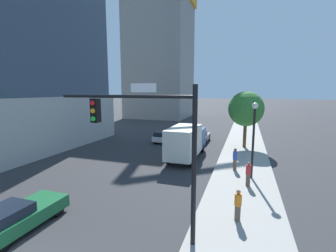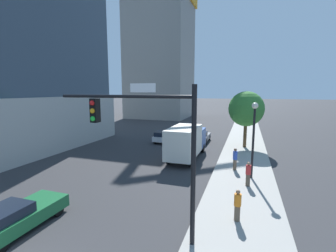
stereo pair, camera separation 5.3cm
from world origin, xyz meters
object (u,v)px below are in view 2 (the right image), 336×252
Objects in this scene: car_gray at (201,137)px; street_lamp at (254,129)px; pedestrian_orange_shirt at (237,205)px; box_truck at (186,141)px; pedestrian_blue_shirt at (235,159)px; pedestrian_red_shirt at (248,174)px; traffic_light_pole at (147,133)px; car_white at (164,136)px; street_tree at (246,109)px; car_green at (15,217)px; construction_building at (160,49)px.

street_lamp is at bearing -63.04° from car_gray.
car_gray is 18.44m from pedestrian_orange_shirt.
box_truck is 11.30m from pedestrian_orange_shirt.
box_truck is 4.16× the size of pedestrian_blue_shirt.
pedestrian_red_shirt is (-0.25, -1.63, -2.77)m from street_lamp.
traffic_light_pole is at bearing -107.24° from pedestrian_blue_shirt.
pedestrian_blue_shirt is at bearing -43.92° from car_white.
street_tree is 22.57m from car_green.
construction_building is at bearing 118.54° from pedestrian_blue_shirt.
street_tree is at bearing 78.51° from traffic_light_pole.
car_gray is 0.97× the size of car_white.
construction_building is 39.69m from box_truck.
pedestrian_blue_shirt is at bearing 51.67° from car_green.
box_truck is at bearing -90.00° from car_gray.
traffic_light_pole is 1.62× the size of car_gray.
car_green is at bearing -108.09° from box_truck.
traffic_light_pole is 5.76m from pedestrian_orange_shirt.
street_lamp reaches higher than pedestrian_orange_shirt.
box_truck is (-5.21, -6.06, -2.68)m from street_tree.
traffic_light_pole reaches higher than car_gray.
pedestrian_blue_shirt is at bearing -61.46° from construction_building.
box_truck is (-0.00, -7.66, 1.03)m from car_gray.
traffic_light_pole is 1.05× the size of street_tree.
pedestrian_orange_shirt is at bearing -63.21° from box_truck.
street_tree reaches higher than car_green.
car_white is 2.54× the size of pedestrian_red_shirt.
car_gray is (-5.82, 11.44, -3.04)m from street_lamp.
car_white is 12.68m from pedestrian_blue_shirt.
pedestrian_orange_shirt is at bearing -74.00° from car_gray.
car_green is 1.10× the size of car_gray.
construction_building is 8.99× the size of car_white.
traffic_light_pole is at bearing -116.68° from street_lamp.
street_tree is at bearing 93.52° from street_lamp.
pedestrian_blue_shirt is (3.14, 10.11, -3.63)m from traffic_light_pole.
pedestrian_blue_shirt is at bearing -94.29° from street_tree.
construction_building is at bearing 126.23° from street_tree.
street_lamp is 1.31× the size of car_white.
box_truck is (15.05, -33.72, -14.55)m from construction_building.
street_lamp is 6.92m from pedestrian_orange_shirt.
street_lamp is at bearing -44.51° from car_white.
car_white is 7.93m from box_truck.
traffic_light_pole is 11.19m from pedestrian_blue_shirt.
street_tree reaches higher than car_gray.
pedestrian_blue_shirt reaches higher than pedestrian_orange_shirt.
car_white is 2.35× the size of pedestrian_blue_shirt.
street_lamp reaches higher than car_gray.
traffic_light_pole reaches higher than car_green.
street_lamp is 1.35× the size of car_gray.
construction_building is 44.71m from street_lamp.
box_truck is at bearing 116.79° from pedestrian_orange_shirt.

